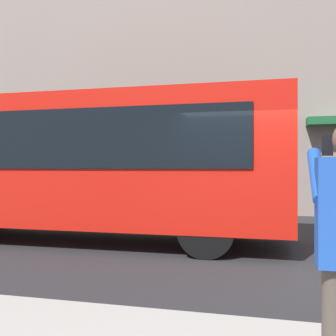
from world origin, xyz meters
name	(u,v)px	position (x,y,z in m)	size (l,w,h in m)	color
ground_plane	(257,255)	(0.00, 0.00, 0.00)	(60.00, 60.00, 0.00)	#2B2B2D
building_facade_far	(265,37)	(-0.02, -6.80, 5.99)	(28.00, 1.55, 12.00)	gray
red_bus	(76,162)	(3.86, -0.63, 1.68)	(9.05, 2.54, 3.08)	red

